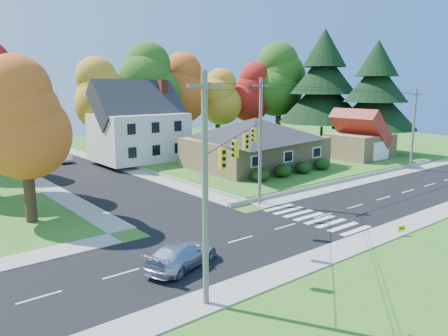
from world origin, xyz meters
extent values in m
plane|color=#3D7923|center=(0.00, 0.00, 0.00)|extent=(120.00, 120.00, 0.00)
cube|color=black|center=(0.00, 0.00, 0.01)|extent=(90.00, 8.00, 0.02)
cube|color=black|center=(-8.00, 26.00, 0.01)|extent=(8.00, 44.00, 0.02)
cube|color=#9C9A90|center=(0.00, 5.00, 0.04)|extent=(90.00, 2.00, 0.08)
cube|color=#9C9A90|center=(0.00, -5.00, 0.04)|extent=(90.00, 2.00, 0.08)
cube|color=#3D7923|center=(13.00, 21.00, 0.25)|extent=(30.00, 30.00, 0.50)
cube|color=tan|center=(8.00, 16.00, 2.10)|extent=(14.00, 10.00, 3.20)
pyramid|color=#26262B|center=(8.00, 16.00, 4.80)|extent=(14.60, 10.60, 2.20)
cube|color=silver|center=(0.00, 28.00, 3.30)|extent=(10.00, 8.00, 5.60)
pyramid|color=#26262B|center=(0.00, 28.00, 7.30)|extent=(10.40, 8.40, 2.40)
cube|color=brown|center=(3.50, 28.00, 5.30)|extent=(0.90, 0.90, 9.60)
cube|color=tan|center=(22.00, 12.00, 2.00)|extent=(7.00, 6.00, 3.00)
pyramid|color=maroon|center=(22.00, 12.00, 4.30)|extent=(7.30, 6.30, 1.60)
cube|color=silver|center=(22.00, 8.95, 1.70)|extent=(3.20, 0.10, 2.20)
ellipsoid|color=#163A10|center=(3.00, 9.80, 1.14)|extent=(1.70, 1.70, 1.27)
ellipsoid|color=#163A10|center=(6.00, 9.80, 1.14)|extent=(1.70, 1.70, 1.27)
ellipsoid|color=#163A10|center=(9.00, 9.80, 1.14)|extent=(1.70, 1.70, 1.27)
ellipsoid|color=#163A10|center=(12.00, 9.80, 1.14)|extent=(1.70, 1.70, 1.27)
cylinder|color=#666059|center=(-14.50, -5.20, 5.00)|extent=(0.26, 0.26, 10.00)
cube|color=#666059|center=(-14.50, -5.20, 9.40)|extent=(1.60, 0.12, 0.12)
cylinder|color=#666059|center=(-1.50, 5.20, 5.00)|extent=(0.26, 0.26, 10.00)
cube|color=#666059|center=(-1.50, 5.20, 9.40)|extent=(1.60, 0.12, 0.12)
cylinder|color=#666059|center=(22.00, 5.20, 4.50)|extent=(0.26, 0.26, 9.00)
cube|color=#666059|center=(22.00, 5.20, 8.40)|extent=(1.60, 0.12, 0.12)
cube|color=gold|center=(-12.00, -3.20, 5.95)|extent=(0.34, 0.26, 1.00)
cube|color=gold|center=(-9.50, -1.20, 5.95)|extent=(0.26, 0.34, 1.00)
cube|color=gold|center=(-6.80, 0.95, 5.95)|extent=(0.34, 0.26, 1.00)
cube|color=gold|center=(-4.00, 3.20, 5.95)|extent=(0.26, 0.34, 1.00)
cylinder|color=black|center=(-8.00, 0.00, 6.60)|extent=(13.02, 10.43, 0.04)
cylinder|color=#3F2A19|center=(-2.00, 34.00, 3.20)|extent=(0.80, 0.80, 5.40)
sphere|color=gold|center=(-2.00, 34.00, 7.10)|extent=(6.72, 6.72, 6.72)
sphere|color=gold|center=(-2.00, 34.00, 8.78)|extent=(5.91, 5.91, 5.91)
sphere|color=gold|center=(-2.00, 34.00, 10.46)|extent=(5.11, 5.11, 5.11)
cylinder|color=#3F2A19|center=(4.00, 33.00, 3.65)|extent=(0.86, 0.86, 6.30)
sphere|color=#32621B|center=(4.00, 33.00, 8.20)|extent=(7.84, 7.84, 7.84)
sphere|color=#32621B|center=(4.00, 33.00, 10.16)|extent=(6.90, 6.90, 6.90)
sphere|color=#32621B|center=(4.00, 33.00, 12.12)|extent=(5.96, 5.96, 5.96)
cylinder|color=#3F2A19|center=(10.00, 34.00, 3.43)|extent=(0.83, 0.83, 5.85)
sphere|color=#D9571E|center=(10.00, 34.00, 7.65)|extent=(7.28, 7.28, 7.28)
sphere|color=#D9571E|center=(10.00, 34.00, 9.47)|extent=(6.41, 6.41, 6.41)
sphere|color=#D9571E|center=(10.00, 34.00, 11.29)|extent=(5.53, 5.53, 5.53)
cylinder|color=#3F2A19|center=(16.00, 33.00, 2.98)|extent=(0.77, 0.77, 4.95)
sphere|color=gold|center=(16.00, 33.00, 6.55)|extent=(6.16, 6.16, 6.16)
sphere|color=gold|center=(16.00, 33.00, 8.09)|extent=(5.42, 5.42, 5.42)
sphere|color=gold|center=(16.00, 33.00, 9.63)|extent=(4.68, 4.68, 4.68)
cylinder|color=#3F2A19|center=(22.00, 32.00, 3.20)|extent=(0.80, 0.80, 5.40)
sphere|color=#A91A15|center=(22.00, 32.00, 7.10)|extent=(6.72, 6.72, 6.72)
sphere|color=#A91A15|center=(22.00, 32.00, 8.78)|extent=(5.91, 5.91, 5.91)
sphere|color=#A91A15|center=(22.00, 32.00, 10.46)|extent=(5.11, 5.11, 5.11)
cylinder|color=#3F2A19|center=(26.00, 30.00, 3.88)|extent=(0.89, 0.89, 6.75)
sphere|color=#32621B|center=(26.00, 30.00, 8.75)|extent=(8.40, 8.40, 8.40)
sphere|color=#32621B|center=(26.00, 30.00, 10.85)|extent=(7.39, 7.39, 7.39)
sphere|color=#32621B|center=(26.00, 30.00, 12.95)|extent=(6.38, 6.38, 6.38)
cylinder|color=#3F2A19|center=(27.00, 22.00, 1.94)|extent=(0.40, 0.40, 2.88)
cone|color=black|center=(27.00, 22.00, 7.38)|extent=(12.80, 12.80, 6.72)
cone|color=black|center=(27.00, 22.00, 11.22)|extent=(9.60, 9.60, 6.08)
cone|color=black|center=(27.00, 22.00, 14.74)|extent=(6.40, 6.40, 5.44)
cylinder|color=#3F2A19|center=(28.00, 14.00, 1.76)|extent=(0.40, 0.40, 2.52)
cone|color=black|center=(28.00, 14.00, 6.52)|extent=(11.20, 11.20, 5.88)
cone|color=black|center=(28.00, 14.00, 9.88)|extent=(8.40, 8.40, 5.32)
cone|color=black|center=(28.00, 14.00, 12.96)|extent=(5.60, 5.60, 4.76)
cylinder|color=#3F2A19|center=(-17.00, 12.00, 2.48)|extent=(0.77, 0.77, 4.95)
sphere|color=#D9571E|center=(-17.00, 12.00, 6.05)|extent=(6.16, 6.16, 6.16)
sphere|color=#D9571E|center=(-17.00, 12.00, 7.59)|extent=(5.42, 5.42, 5.42)
sphere|color=#D9571E|center=(-17.00, 12.00, 9.13)|extent=(4.68, 4.68, 4.68)
imported|color=silver|center=(-13.12, -1.21, 0.70)|extent=(5.06, 3.41, 1.36)
imported|color=white|center=(-7.46, 35.11, 0.80)|extent=(2.17, 4.89, 1.56)
cylinder|color=#D7B60B|center=(-1.09, 5.66, 0.05)|extent=(0.37, 0.37, 0.10)
cylinder|color=#D7B60B|center=(-1.09, 5.66, 0.36)|extent=(0.25, 0.25, 0.56)
sphere|color=#D7B60B|center=(-1.09, 5.66, 0.70)|extent=(0.27, 0.27, 0.27)
cylinder|color=#D7B60B|center=(-1.09, 5.66, 0.46)|extent=(0.48, 0.22, 0.12)
cylinder|color=black|center=(0.23, -5.86, 0.23)|extent=(0.02, 0.02, 0.45)
cylinder|color=black|center=(0.63, -5.86, 0.23)|extent=(0.02, 0.02, 0.45)
cube|color=#F5FF01|center=(0.43, -5.86, 0.50)|extent=(0.52, 0.21, 0.36)
camera|label=1|loc=(-24.92, -19.40, 9.42)|focal=35.00mm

